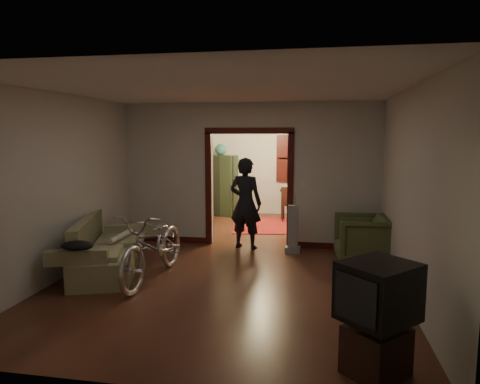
% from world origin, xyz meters
% --- Properties ---
extents(floor, '(5.00, 8.50, 0.01)m').
position_xyz_m(floor, '(0.00, 0.00, 0.00)').
color(floor, '#3B1B12').
rests_on(floor, ground).
extents(ceiling, '(5.00, 8.50, 0.01)m').
position_xyz_m(ceiling, '(0.00, 0.00, 2.80)').
color(ceiling, white).
rests_on(ceiling, floor).
extents(wall_back, '(5.00, 0.02, 2.80)m').
position_xyz_m(wall_back, '(0.00, 4.25, 1.40)').
color(wall_back, beige).
rests_on(wall_back, floor).
extents(wall_left, '(0.02, 8.50, 2.80)m').
position_xyz_m(wall_left, '(-2.50, 0.00, 1.40)').
color(wall_left, beige).
rests_on(wall_left, floor).
extents(wall_right, '(0.02, 8.50, 2.80)m').
position_xyz_m(wall_right, '(2.50, 0.00, 1.40)').
color(wall_right, beige).
rests_on(wall_right, floor).
extents(partition_wall, '(5.00, 0.14, 2.80)m').
position_xyz_m(partition_wall, '(0.00, 0.75, 1.40)').
color(partition_wall, beige).
rests_on(partition_wall, floor).
extents(door_casing, '(1.74, 0.20, 2.32)m').
position_xyz_m(door_casing, '(0.00, 0.75, 1.10)').
color(door_casing, '#3B100D').
rests_on(door_casing, floor).
extents(far_window, '(0.98, 0.06, 1.28)m').
position_xyz_m(far_window, '(0.70, 4.21, 1.55)').
color(far_window, black).
rests_on(far_window, wall_back).
extents(chandelier, '(0.24, 0.24, 0.24)m').
position_xyz_m(chandelier, '(0.00, 2.50, 2.35)').
color(chandelier, '#FFE0A5').
rests_on(chandelier, ceiling).
extents(light_switch, '(0.08, 0.01, 0.12)m').
position_xyz_m(light_switch, '(1.05, 0.68, 1.25)').
color(light_switch, silver).
rests_on(light_switch, partition_wall).
extents(sofa, '(1.39, 2.05, 0.87)m').
position_xyz_m(sofa, '(-1.95, -1.40, 0.43)').
color(sofa, olive).
rests_on(sofa, floor).
extents(rolled_paper, '(0.09, 0.76, 0.09)m').
position_xyz_m(rolled_paper, '(-1.85, -1.10, 0.53)').
color(rolled_paper, beige).
rests_on(rolled_paper, sofa).
extents(jacket, '(0.45, 0.34, 0.13)m').
position_xyz_m(jacket, '(-1.90, -2.31, 0.68)').
color(jacket, black).
rests_on(jacket, sofa).
extents(bicycle, '(0.82, 2.06, 1.06)m').
position_xyz_m(bicycle, '(-1.10, -1.55, 0.53)').
color(bicycle, silver).
rests_on(bicycle, floor).
extents(armchair, '(0.96, 0.94, 0.82)m').
position_xyz_m(armchair, '(2.10, -0.10, 0.41)').
color(armchair, '#4C5731').
rests_on(armchair, floor).
extents(tv_stand, '(0.67, 0.67, 0.45)m').
position_xyz_m(tv_stand, '(1.86, -3.69, 0.23)').
color(tv_stand, black).
rests_on(tv_stand, floor).
extents(crt_tv, '(0.82, 0.82, 0.53)m').
position_xyz_m(crt_tv, '(1.86, -3.69, 0.79)').
color(crt_tv, black).
rests_on(crt_tv, tv_stand).
extents(vacuum, '(0.29, 0.24, 0.90)m').
position_xyz_m(vacuum, '(0.89, 0.30, 0.45)').
color(vacuum, gray).
rests_on(vacuum, floor).
extents(person, '(0.72, 0.55, 1.76)m').
position_xyz_m(person, '(-0.03, 0.48, 0.88)').
color(person, black).
rests_on(person, floor).
extents(oriental_rug, '(1.75, 2.13, 0.01)m').
position_xyz_m(oriental_rug, '(0.06, 2.63, 0.01)').
color(oriental_rug, maroon).
rests_on(oriental_rug, floor).
extents(locker, '(0.92, 0.66, 1.64)m').
position_xyz_m(locker, '(-1.25, 3.77, 0.82)').
color(locker, black).
rests_on(locker, floor).
extents(globe, '(0.31, 0.31, 0.31)m').
position_xyz_m(globe, '(-1.25, 3.77, 1.94)').
color(globe, '#1E5972').
rests_on(globe, locker).
extents(desk, '(1.10, 0.65, 0.79)m').
position_xyz_m(desk, '(0.93, 3.58, 0.39)').
color(desk, black).
rests_on(desk, floor).
extents(desk_chair, '(0.46, 0.46, 0.90)m').
position_xyz_m(desk_chair, '(0.66, 3.26, 0.45)').
color(desk_chair, black).
rests_on(desk_chair, floor).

